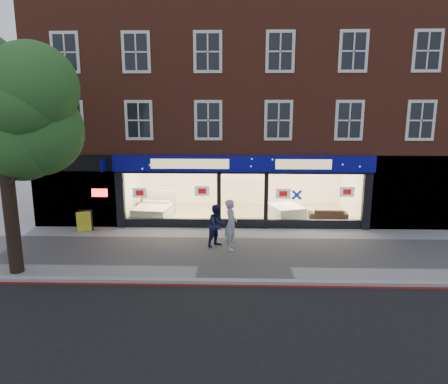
{
  "coord_description": "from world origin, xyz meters",
  "views": [
    {
      "loc": [
        -0.31,
        -14.35,
        5.2
      ],
      "look_at": [
        -0.81,
        2.5,
        1.76
      ],
      "focal_mm": 32.0,
      "sensor_mm": 36.0,
      "label": 1
    }
  ],
  "objects_px": {
    "display_bed": "(154,211)",
    "pedestrian_blue": "(217,225)",
    "sofa": "(328,214)",
    "a_board": "(85,221)",
    "pedestrian_grey": "(231,224)",
    "mattress_stack": "(286,212)"
  },
  "relations": [
    {
      "from": "display_bed",
      "to": "a_board",
      "type": "distance_m",
      "value": 3.32
    },
    {
      "from": "mattress_stack",
      "to": "a_board",
      "type": "height_order",
      "value": "a_board"
    },
    {
      "from": "display_bed",
      "to": "a_board",
      "type": "xyz_separation_m",
      "value": [
        -2.61,
        -2.04,
        0.04
      ]
    },
    {
      "from": "sofa",
      "to": "pedestrian_blue",
      "type": "bearing_deg",
      "value": 37.04
    },
    {
      "from": "pedestrian_grey",
      "to": "a_board",
      "type": "bearing_deg",
      "value": 73.43
    },
    {
      "from": "mattress_stack",
      "to": "pedestrian_grey",
      "type": "xyz_separation_m",
      "value": [
        -2.58,
        -3.96,
        0.53
      ]
    },
    {
      "from": "mattress_stack",
      "to": "pedestrian_grey",
      "type": "height_order",
      "value": "pedestrian_grey"
    },
    {
      "from": "display_bed",
      "to": "pedestrian_blue",
      "type": "height_order",
      "value": "pedestrian_blue"
    },
    {
      "from": "display_bed",
      "to": "pedestrian_grey",
      "type": "height_order",
      "value": "pedestrian_grey"
    },
    {
      "from": "mattress_stack",
      "to": "sofa",
      "type": "distance_m",
      "value": 1.99
    },
    {
      "from": "mattress_stack",
      "to": "a_board",
      "type": "bearing_deg",
      "value": -167.99
    },
    {
      "from": "mattress_stack",
      "to": "sofa",
      "type": "bearing_deg",
      "value": -0.63
    },
    {
      "from": "a_board",
      "to": "pedestrian_blue",
      "type": "relative_size",
      "value": 0.57
    },
    {
      "from": "a_board",
      "to": "pedestrian_blue",
      "type": "bearing_deg",
      "value": -36.49
    },
    {
      "from": "sofa",
      "to": "a_board",
      "type": "relative_size",
      "value": 1.89
    },
    {
      "from": "a_board",
      "to": "display_bed",
      "type": "bearing_deg",
      "value": 18.03
    },
    {
      "from": "sofa",
      "to": "pedestrian_grey",
      "type": "bearing_deg",
      "value": 42.42
    },
    {
      "from": "display_bed",
      "to": "mattress_stack",
      "type": "bearing_deg",
      "value": 5.08
    },
    {
      "from": "a_board",
      "to": "pedestrian_grey",
      "type": "height_order",
      "value": "pedestrian_grey"
    },
    {
      "from": "mattress_stack",
      "to": "pedestrian_grey",
      "type": "distance_m",
      "value": 4.75
    },
    {
      "from": "pedestrian_grey",
      "to": "display_bed",
      "type": "bearing_deg",
      "value": 44.07
    },
    {
      "from": "mattress_stack",
      "to": "pedestrian_blue",
      "type": "height_order",
      "value": "pedestrian_blue"
    }
  ]
}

